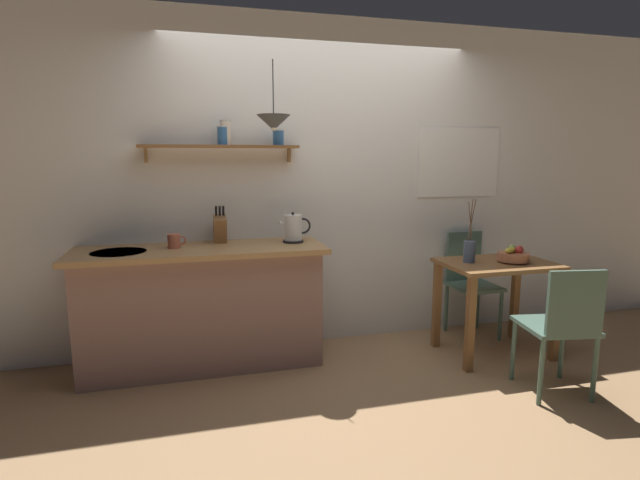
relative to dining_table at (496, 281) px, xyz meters
name	(u,v)px	position (x,y,z in m)	size (l,w,h in m)	color
ground_plane	(341,367)	(-1.28, 0.06, -0.61)	(14.00, 14.00, 0.00)	#A87F56
back_wall	(342,185)	(-1.07, 0.70, 0.74)	(6.80, 0.11, 2.70)	white
kitchen_counter	(203,306)	(-2.28, 0.37, -0.14)	(1.83, 0.63, 0.92)	gray
wall_shelf	(228,142)	(-2.04, 0.55, 1.09)	(1.19, 0.20, 0.32)	brown
dining_table	(496,281)	(0.00, 0.00, 0.00)	(0.86, 0.61, 0.76)	brown
dining_chair_near	(562,323)	(-0.02, -0.75, -0.10)	(0.49, 0.49, 0.89)	#4C6B5B
dining_chair_far	(470,278)	(0.06, 0.47, -0.10)	(0.39, 0.41, 0.92)	#4C6B5B
fruit_bowl	(513,255)	(0.11, -0.04, 0.21)	(0.24, 0.24, 0.13)	#BC704C
twig_vase	(469,250)	(-0.23, 0.05, 0.25)	(0.10, 0.09, 0.50)	#475675
electric_kettle	(293,229)	(-1.57, 0.40, 0.42)	(0.25, 0.16, 0.24)	black
knife_block	(220,228)	(-2.12, 0.53, 0.43)	(0.10, 0.17, 0.29)	#9E6B3D
coffee_mug_by_sink	(174,241)	(-2.46, 0.39, 0.37)	(0.13, 0.09, 0.10)	#C6664C
pendant_lamp	(274,123)	(-1.72, 0.32, 1.22)	(0.25, 0.25, 0.50)	black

